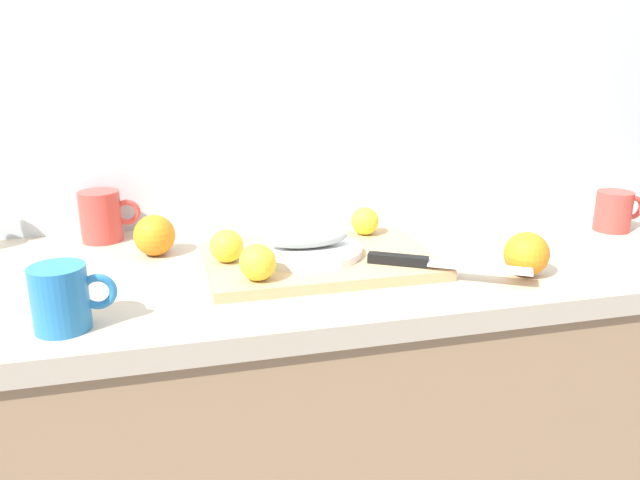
{
  "coord_description": "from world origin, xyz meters",
  "views": [
    {
      "loc": [
        -0.29,
        -1.12,
        1.31
      ],
      "look_at": [
        -0.01,
        -0.03,
        0.95
      ],
      "focal_mm": 35.12,
      "sensor_mm": 36.0,
      "label": 1
    }
  ],
  "objects_px": {
    "white_plate": "(308,251)",
    "lemon_0": "(227,246)",
    "orange_0": "(154,235)",
    "coffee_mug_0": "(62,298)",
    "coffee_mug_2": "(614,211)",
    "fish_fillet": "(308,238)",
    "cutting_board": "(320,260)",
    "coffee_mug_1": "(102,216)",
    "chef_knife": "(427,262)"
  },
  "relations": [
    {
      "from": "white_plate",
      "to": "lemon_0",
      "type": "bearing_deg",
      "value": -177.93
    },
    {
      "from": "coffee_mug_0",
      "to": "orange_0",
      "type": "relative_size",
      "value": 1.49
    },
    {
      "from": "coffee_mug_2",
      "to": "white_plate",
      "type": "bearing_deg",
      "value": -175.8
    },
    {
      "from": "cutting_board",
      "to": "chef_knife",
      "type": "distance_m",
      "value": 0.21
    },
    {
      "from": "coffee_mug_1",
      "to": "lemon_0",
      "type": "bearing_deg",
      "value": -47.78
    },
    {
      "from": "cutting_board",
      "to": "lemon_0",
      "type": "height_order",
      "value": "lemon_0"
    },
    {
      "from": "cutting_board",
      "to": "fish_fillet",
      "type": "relative_size",
      "value": 2.74
    },
    {
      "from": "coffee_mug_2",
      "to": "chef_knife",
      "type": "bearing_deg",
      "value": -161.62
    },
    {
      "from": "fish_fillet",
      "to": "lemon_0",
      "type": "distance_m",
      "value": 0.15
    },
    {
      "from": "fish_fillet",
      "to": "white_plate",
      "type": "bearing_deg",
      "value": 0.0
    },
    {
      "from": "white_plate",
      "to": "coffee_mug_1",
      "type": "height_order",
      "value": "coffee_mug_1"
    },
    {
      "from": "white_plate",
      "to": "orange_0",
      "type": "height_order",
      "value": "orange_0"
    },
    {
      "from": "lemon_0",
      "to": "orange_0",
      "type": "height_order",
      "value": "same"
    },
    {
      "from": "chef_knife",
      "to": "coffee_mug_1",
      "type": "bearing_deg",
      "value": 177.39
    },
    {
      "from": "coffee_mug_0",
      "to": "coffee_mug_1",
      "type": "distance_m",
      "value": 0.45
    },
    {
      "from": "cutting_board",
      "to": "lemon_0",
      "type": "bearing_deg",
      "value": 178.57
    },
    {
      "from": "chef_knife",
      "to": "cutting_board",
      "type": "bearing_deg",
      "value": 176.78
    },
    {
      "from": "coffee_mug_0",
      "to": "cutting_board",
      "type": "bearing_deg",
      "value": 22.28
    },
    {
      "from": "chef_knife",
      "to": "orange_0",
      "type": "height_order",
      "value": "orange_0"
    },
    {
      "from": "coffee_mug_1",
      "to": "coffee_mug_0",
      "type": "bearing_deg",
      "value": -93.04
    },
    {
      "from": "fish_fillet",
      "to": "coffee_mug_1",
      "type": "height_order",
      "value": "coffee_mug_1"
    },
    {
      "from": "coffee_mug_0",
      "to": "fish_fillet",
      "type": "bearing_deg",
      "value": 24.48
    },
    {
      "from": "cutting_board",
      "to": "coffee_mug_1",
      "type": "height_order",
      "value": "coffee_mug_1"
    },
    {
      "from": "fish_fillet",
      "to": "coffee_mug_2",
      "type": "distance_m",
      "value": 0.73
    },
    {
      "from": "white_plate",
      "to": "coffee_mug_0",
      "type": "height_order",
      "value": "coffee_mug_0"
    },
    {
      "from": "fish_fillet",
      "to": "lemon_0",
      "type": "bearing_deg",
      "value": -177.93
    },
    {
      "from": "white_plate",
      "to": "orange_0",
      "type": "xyz_separation_m",
      "value": [
        -0.28,
        0.13,
        0.01
      ]
    },
    {
      "from": "coffee_mug_0",
      "to": "coffee_mug_2",
      "type": "height_order",
      "value": "coffee_mug_0"
    },
    {
      "from": "white_plate",
      "to": "coffee_mug_0",
      "type": "xyz_separation_m",
      "value": [
        -0.41,
        -0.19,
        0.02
      ]
    },
    {
      "from": "coffee_mug_0",
      "to": "orange_0",
      "type": "xyz_separation_m",
      "value": [
        0.13,
        0.32,
        -0.01
      ]
    },
    {
      "from": "lemon_0",
      "to": "coffee_mug_2",
      "type": "height_order",
      "value": "coffee_mug_2"
    },
    {
      "from": "chef_knife",
      "to": "coffee_mug_2",
      "type": "height_order",
      "value": "coffee_mug_2"
    },
    {
      "from": "white_plate",
      "to": "coffee_mug_0",
      "type": "relative_size",
      "value": 1.7
    },
    {
      "from": "coffee_mug_2",
      "to": "fish_fillet",
      "type": "bearing_deg",
      "value": -175.8
    },
    {
      "from": "lemon_0",
      "to": "coffee_mug_1",
      "type": "bearing_deg",
      "value": 132.22
    },
    {
      "from": "coffee_mug_1",
      "to": "cutting_board",
      "type": "bearing_deg",
      "value": -32.77
    },
    {
      "from": "fish_fillet",
      "to": "coffee_mug_0",
      "type": "distance_m",
      "value": 0.46
    },
    {
      "from": "fish_fillet",
      "to": "coffee_mug_1",
      "type": "xyz_separation_m",
      "value": [
        -0.39,
        0.26,
        0.0
      ]
    },
    {
      "from": "coffee_mug_2",
      "to": "orange_0",
      "type": "bearing_deg",
      "value": 175.69
    },
    {
      "from": "cutting_board",
      "to": "coffee_mug_0",
      "type": "relative_size",
      "value": 3.51
    },
    {
      "from": "white_plate",
      "to": "orange_0",
      "type": "relative_size",
      "value": 2.54
    },
    {
      "from": "chef_knife",
      "to": "orange_0",
      "type": "relative_size",
      "value": 3.22
    },
    {
      "from": "white_plate",
      "to": "coffee_mug_0",
      "type": "distance_m",
      "value": 0.46
    },
    {
      "from": "cutting_board",
      "to": "coffee_mug_2",
      "type": "relative_size",
      "value": 3.61
    },
    {
      "from": "lemon_0",
      "to": "orange_0",
      "type": "bearing_deg",
      "value": 133.9
    },
    {
      "from": "coffee_mug_2",
      "to": "coffee_mug_0",
      "type": "bearing_deg",
      "value": -168.01
    },
    {
      "from": "white_plate",
      "to": "lemon_0",
      "type": "height_order",
      "value": "lemon_0"
    },
    {
      "from": "coffee_mug_0",
      "to": "orange_0",
      "type": "distance_m",
      "value": 0.34
    },
    {
      "from": "fish_fillet",
      "to": "lemon_0",
      "type": "height_order",
      "value": "lemon_0"
    },
    {
      "from": "cutting_board",
      "to": "coffee_mug_0",
      "type": "bearing_deg",
      "value": -157.72
    }
  ]
}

